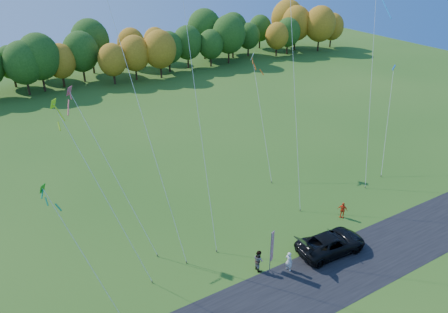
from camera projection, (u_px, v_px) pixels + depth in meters
ground at (262, 262)px, 35.31m from camera, size 160.00×160.00×0.00m
asphalt_strip at (294, 293)px, 32.24m from camera, size 90.00×6.00×0.01m
tree_line at (82, 85)px, 77.39m from camera, size 116.00×12.00×10.00m
black_suv at (331, 243)px, 36.17m from camera, size 6.21×3.20×1.67m
person_tailgate_a at (289, 261)px, 34.11m from camera, size 0.55×0.71×1.72m
person_tailgate_b at (259, 260)px, 34.16m from camera, size 0.77×0.94×1.81m
person_east at (342, 210)px, 40.65m from camera, size 0.84×0.99×1.59m
feather_flag at (272, 247)px, 33.58m from camera, size 0.45×0.26×3.64m
kite_delta_blue at (136, 97)px, 32.58m from camera, size 3.91×10.62×26.12m
kite_parafoil_orange at (293, 56)px, 41.04m from camera, size 6.66×11.49×27.39m
kite_delta_red at (196, 92)px, 35.11m from camera, size 3.34×10.54×25.06m
kite_parafoil_rainbow at (371, 86)px, 45.15m from camera, size 6.73×7.35×19.73m
kite_diamond_yellow at (105, 196)px, 31.65m from camera, size 4.35×6.68×13.87m
kite_diamond_green at (84, 255)px, 28.79m from camera, size 3.36×4.58×9.86m
kite_diamond_white at (262, 118)px, 46.99m from camera, size 2.35×7.42×12.61m
kite_diamond_pink at (114, 174)px, 35.24m from camera, size 3.97×8.34×13.34m
kite_diamond_blue_low at (388, 121)px, 48.38m from camera, size 5.40×5.08×11.05m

